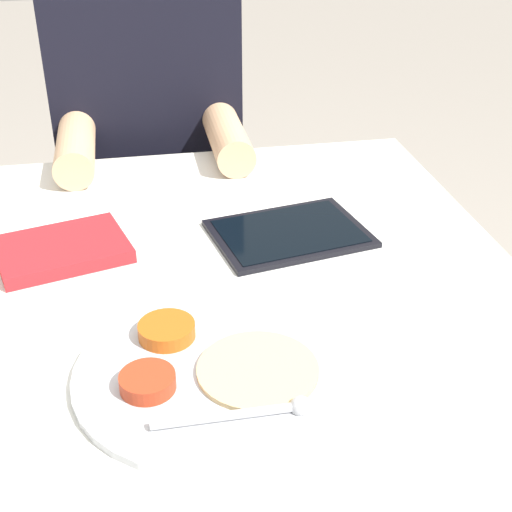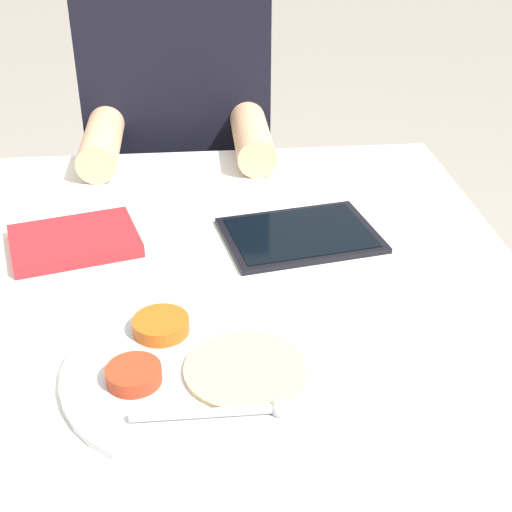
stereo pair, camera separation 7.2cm
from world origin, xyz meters
TOP-DOWN VIEW (x-y plane):
  - dining_table at (0.00, 0.00)m, footprint 1.05×0.91m
  - thali_tray at (0.06, -0.21)m, footprint 0.30×0.30m
  - red_notebook at (-0.11, 0.10)m, footprint 0.21×0.18m
  - tablet_device at (0.22, 0.10)m, footprint 0.25×0.20m
  - person_diner at (0.04, 0.63)m, footprint 0.37×0.43m

SIDE VIEW (x-z plane):
  - dining_table at x=0.00m, z-range 0.00..0.71m
  - person_diner at x=0.04m, z-range -0.04..1.15m
  - tablet_device at x=0.22m, z-range 0.71..0.72m
  - thali_tray at x=0.06m, z-range 0.70..0.73m
  - red_notebook at x=-0.11m, z-range 0.71..0.73m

